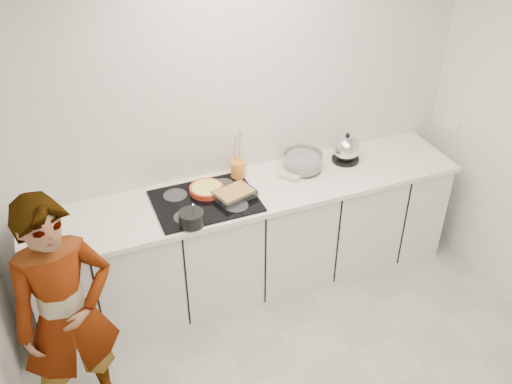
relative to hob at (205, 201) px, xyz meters
name	(u,v)px	position (x,y,z in m)	size (l,w,h in m)	color
ceiling	(369,0)	(0.35, -1.26, 1.68)	(3.60, 3.20, 0.00)	white
wall_back	(234,123)	(0.35, 0.34, 0.38)	(3.60, 0.00, 2.60)	silver
base_cabinets	(251,241)	(0.35, 0.02, -0.48)	(3.20, 0.58, 0.87)	white
countertop	(251,192)	(0.35, 0.02, -0.03)	(3.24, 0.64, 0.04)	white
hob	(205,201)	(0.00, 0.00, 0.00)	(0.72, 0.54, 0.01)	black
tart_dish	(207,189)	(0.04, 0.10, 0.03)	(0.32, 0.32, 0.04)	red
saucepan	(192,218)	(-0.17, -0.23, 0.05)	(0.22, 0.22, 0.16)	black
baking_dish	(234,194)	(0.20, -0.04, 0.04)	(0.32, 0.27, 0.05)	silver
mixing_bowl	(303,162)	(0.82, 0.14, 0.06)	(0.33, 0.33, 0.14)	silver
tea_towel	(293,172)	(0.73, 0.10, 0.01)	(0.21, 0.15, 0.03)	white
kettle	(346,149)	(1.19, 0.13, 0.10)	(0.26, 0.26, 0.24)	black
utensil_crock	(238,169)	(0.33, 0.21, 0.06)	(0.11, 0.11, 0.14)	orange
cook	(67,316)	(-1.04, -0.64, -0.11)	(0.59, 0.39, 1.61)	white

